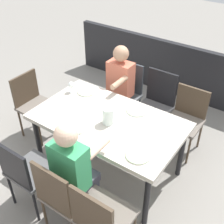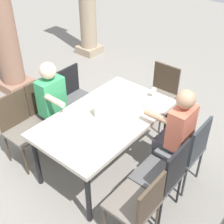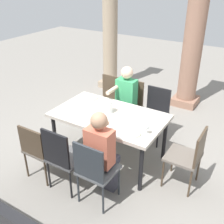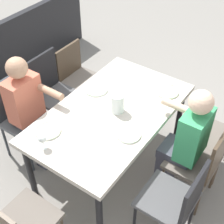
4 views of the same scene
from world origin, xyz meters
name	(u,v)px [view 2 (image 2 of 4)]	position (x,y,z in m)	size (l,w,h in m)	color
ground_plane	(106,164)	(0.00, 0.00, 0.00)	(16.00, 16.00, 0.00)	gray
dining_table	(105,121)	(0.00, 0.00, 0.71)	(1.67, 0.98, 0.78)	beige
chair_west_north	(20,125)	(-0.58, 0.92, 0.54)	(0.44, 0.44, 0.94)	#6A6158
chair_west_south	(139,204)	(-0.58, -0.91, 0.51)	(0.44, 0.44, 0.87)	#6A6158
chair_mid_north	(47,109)	(-0.14, 0.92, 0.54)	(0.44, 0.44, 0.95)	#6A6158
chair_mid_south	(164,174)	(-0.14, -0.92, 0.55)	(0.44, 0.44, 0.96)	#4F4F50
chair_east_north	(74,94)	(0.36, 0.91, 0.54)	(0.44, 0.44, 0.92)	#4F4F50
chair_east_south	(188,149)	(0.36, -0.91, 0.55)	(0.44, 0.44, 0.94)	#5B5E61
chair_head_east	(161,91)	(1.25, 0.00, 0.53)	(0.44, 0.44, 0.90)	#6A6158
diner_woman_green	(56,106)	(-0.14, 0.72, 0.68)	(0.35, 0.49, 1.27)	#3F3F4C
diner_man_white	(174,133)	(0.36, -0.73, 0.68)	(0.35, 0.49, 1.27)	#3F3F4C
stone_column_centre	(0,14)	(0.41, 2.54, 1.35)	(0.52, 0.52, 2.74)	#936B56
plate_0	(51,129)	(-0.57, 0.30, 0.79)	(0.24, 0.24, 0.02)	white
fork_0	(40,136)	(-0.72, 0.30, 0.78)	(0.02, 0.17, 0.01)	silver
spoon_0	(61,123)	(-0.42, 0.30, 0.78)	(0.02, 0.17, 0.01)	silver
plate_1	(116,135)	(-0.18, -0.31, 0.79)	(0.24, 0.24, 0.02)	white
fork_1	(107,142)	(-0.33, -0.31, 0.78)	(0.02, 0.17, 0.01)	silver
spoon_1	(125,128)	(-0.03, -0.31, 0.78)	(0.02, 0.17, 0.01)	silver
plate_2	(95,100)	(0.17, 0.31, 0.79)	(0.22, 0.22, 0.02)	white
fork_2	(87,106)	(0.02, 0.31, 0.78)	(0.02, 0.17, 0.01)	silver
spoon_2	(103,95)	(0.32, 0.31, 0.78)	(0.02, 0.17, 0.01)	silver
plate_3	(153,105)	(0.55, -0.30, 0.79)	(0.23, 0.23, 0.02)	white
wine_glass_3	(153,90)	(0.70, -0.20, 0.88)	(0.07, 0.07, 0.14)	white
fork_3	(146,110)	(0.40, -0.30, 0.78)	(0.02, 0.17, 0.01)	silver
spoon_3	(159,100)	(0.70, -0.30, 0.78)	(0.02, 0.17, 0.01)	silver
water_pitcher	(100,110)	(-0.04, 0.05, 0.86)	(0.13, 0.13, 0.19)	white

